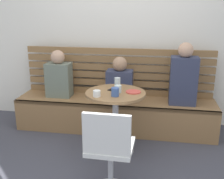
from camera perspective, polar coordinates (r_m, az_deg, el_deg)
back_wall at (r=4.00m, az=1.65°, el=13.84°), size 5.20×0.10×2.90m
booth_bench at (r=3.84m, az=0.58°, el=-5.18°), size 2.70×0.52×0.44m
booth_backrest at (r=3.90m, az=1.16°, el=3.76°), size 2.65×0.04×0.67m
cafe_table at (r=3.16m, az=0.72°, el=-4.37°), size 0.68×0.68×0.74m
white_chair at (r=2.45m, az=-0.59°, el=-12.54°), size 0.41×0.41×0.85m
person_adult at (r=3.62m, az=14.62°, el=2.53°), size 0.34×0.22×0.80m
person_child_left at (r=3.90m, az=-10.96°, el=2.72°), size 0.34×0.22×0.65m
person_child_middle at (r=3.64m, az=1.59°, el=1.58°), size 0.34×0.22×0.60m
cup_glass_tall at (r=3.25m, az=1.14°, el=1.43°), size 0.07×0.07×0.12m
cup_ceramic_white at (r=2.93m, az=-3.17°, el=-0.84°), size 0.08×0.08×0.07m
cup_glass_short at (r=3.07m, az=1.25°, el=0.12°), size 0.08×0.08×0.08m
cup_mug_blue at (r=2.94m, az=0.65°, el=-0.50°), size 0.08×0.08×0.09m
plate_small at (r=3.09m, az=4.44°, el=-0.47°), size 0.17×0.17×0.01m
phone_on_table at (r=3.19m, az=0.29°, el=0.07°), size 0.12×0.16×0.01m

